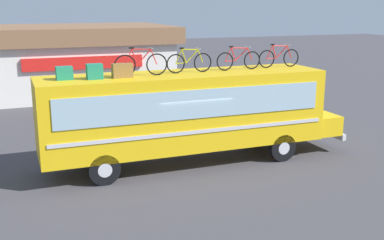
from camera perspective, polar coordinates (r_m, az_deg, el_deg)
name	(u,v)px	position (r m, az deg, el deg)	size (l,w,h in m)	color
ground_plane	(185,163)	(17.02, -0.87, -5.17)	(120.00, 120.00, 0.00)	#423F44
bus	(189,111)	(16.56, -0.40, 1.12)	(11.04, 2.39, 3.22)	yellow
luggage_bag_1	(64,73)	(15.37, -15.05, 5.44)	(0.50, 0.37, 0.41)	#1E7F66
luggage_bag_2	(95,72)	(15.26, -11.60, 5.71)	(0.49, 0.35, 0.48)	#1E7F66
luggage_bag_3	(122,71)	(15.43, -8.36, 5.88)	(0.64, 0.34, 0.45)	olive
rooftop_bicycle_1	(141,64)	(15.66, -6.15, 6.69)	(1.79, 0.44, 0.96)	black
rooftop_bicycle_2	(189,62)	(16.37, -0.33, 6.96)	(1.65, 0.44, 0.88)	black
rooftop_bicycle_3	(238,60)	(17.17, 5.59, 7.20)	(1.72, 0.44, 0.87)	black
rooftop_bicycle_4	(279,57)	(18.10, 10.36, 7.39)	(1.71, 0.44, 0.88)	black
roadside_building	(74,58)	(31.62, -13.94, 7.20)	(12.02, 8.74, 4.19)	silver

